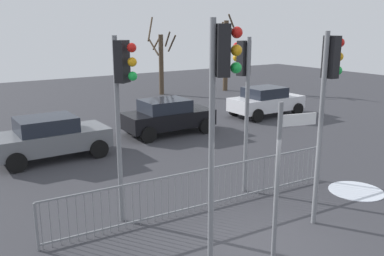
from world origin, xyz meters
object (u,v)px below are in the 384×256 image
Objects in this scene: bare_tree_centre at (161,60)px; traffic_light_rear_left at (220,90)px; traffic_light_rear_right at (328,86)px; car_black_far at (167,116)px; car_white_trailing at (266,101)px; traffic_light_foreground_left at (122,89)px; car_grey_mid at (50,137)px; direction_sign_post at (280,176)px; traffic_light_mid_right at (244,80)px; bare_tree_left at (226,53)px.

traffic_light_rear_left is at bearing -116.16° from bare_tree_centre.
car_black_far is at bearing 173.93° from traffic_light_rear_right.
car_white_trailing is (5.92, 0.35, 0.00)m from car_black_far.
bare_tree_centre reaches higher than traffic_light_foreground_left.
car_black_far is (5.05, 0.74, 0.00)m from car_grey_mid.
traffic_light_rear_left reaches higher than direction_sign_post.
traffic_light_mid_right is 18.13m from bare_tree_left.
bare_tree_left reaches higher than car_white_trailing.
traffic_light_foreground_left is 18.48m from bare_tree_centre.
direction_sign_post is 9.26m from car_grey_mid.
traffic_light_rear_right is 4.48m from traffic_light_foreground_left.
direction_sign_post is at bearing -132.11° from car_white_trailing.
traffic_light_rear_right is (3.03, 0.13, -0.18)m from traffic_light_rear_left.
bare_tree_centre reaches higher than traffic_light_rear_left.
traffic_light_foreground_left is 0.83× the size of bare_tree_left.
traffic_light_mid_right is 0.84× the size of bare_tree_centre.
traffic_light_rear_left reaches higher than traffic_light_foreground_left.
traffic_light_rear_left is 1.08× the size of traffic_light_foreground_left.
traffic_light_rear_left is at bearing -113.38° from car_black_far.
traffic_light_rear_left is 2.69m from traffic_light_foreground_left.
traffic_light_rear_left is 1.21× the size of car_black_far.
car_black_far is 1.01× the size of car_white_trailing.
traffic_light_mid_right is at bearing -172.77° from traffic_light_rear_right.
traffic_light_mid_right is 1.10× the size of car_grey_mid.
traffic_light_foreground_left is at bearing -88.78° from car_grey_mid.
bare_tree_centre reaches higher than car_grey_mid.
bare_tree_centre is at bearing 81.42° from direction_sign_post.
direction_sign_post is (0.98, -0.59, -1.61)m from traffic_light_rear_left.
traffic_light_foreground_left is at bearing -134.07° from bare_tree_left.
car_white_trailing is at bearing 157.09° from traffic_light_rear_left.
bare_tree_left is (13.49, 17.25, -0.76)m from traffic_light_rear_left.
bare_tree_centre is at bearing 167.10° from bare_tree_left.
car_white_trailing is at bearing -113.67° from bare_tree_left.
car_grey_mid is at bearing -174.39° from car_white_trailing.
traffic_light_mid_right is 0.81× the size of bare_tree_left.
bare_tree_left reaches higher than traffic_light_mid_right.
traffic_light_foreground_left reaches higher than traffic_light_mid_right.
bare_tree_centre is at bearing 63.27° from car_black_far.
bare_tree_left reaches higher than car_grey_mid.
traffic_light_rear_right is at bearing -92.64° from traffic_light_mid_right.
traffic_light_rear_right is at bearing -108.14° from bare_tree_centre.
direction_sign_post is at bearing -78.74° from car_grey_mid.
car_grey_mid is at bearing -123.08° from traffic_light_foreground_left.
car_grey_mid is 11.02m from car_white_trailing.
car_black_far is at bearing -176.68° from car_white_trailing.
traffic_light_rear_right reaches higher than traffic_light_mid_right.
traffic_light_rear_left is 1.46× the size of direction_sign_post.
traffic_light_rear_right reaches higher than car_white_trailing.
traffic_light_mid_right is at bearing -111.67° from bare_tree_centre.
car_grey_mid and car_white_trailing have the same top height.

